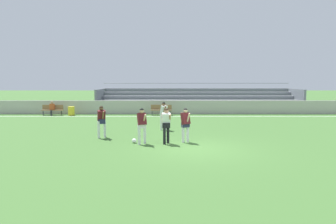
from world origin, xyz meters
TOP-DOWN VIEW (x-y plane):
  - ground_plane at (0.00, 0.00)m, footprint 160.00×160.00m
  - field_line_sideline at (0.00, 11.91)m, footprint 44.00×0.12m
  - sideline_wall at (0.00, 13.83)m, footprint 48.00×0.16m
  - bleacher_stand at (1.72, 16.59)m, footprint 19.40×4.23m
  - bench_centre_sideline at (-1.83, 12.77)m, footprint 1.80×0.40m
  - bench_far_left at (-11.18, 12.77)m, footprint 1.80×0.40m
  - trash_bin at (-9.54, 12.69)m, footprint 0.55×0.55m
  - spectator_seated at (-11.18, 12.66)m, footprint 0.36×0.42m
  - player_white_trailing_run at (-1.33, 1.05)m, footprint 0.45×0.61m
  - player_dark_dropping_back at (-2.46, 0.96)m, footprint 0.50×0.69m
  - player_dark_wide_right at (-0.41, 1.39)m, footprint 0.51×0.58m
  - player_white_overlapping at (-1.50, 5.04)m, footprint 0.49×0.65m
  - player_dark_wide_left at (-4.69, 2.52)m, footprint 0.49×0.71m
  - soccer_ball at (-2.86, 1.22)m, footprint 0.22×0.22m

SIDE VIEW (x-z plane):
  - ground_plane at x=0.00m, z-range 0.00..0.00m
  - field_line_sideline at x=0.00m, z-range 0.00..0.01m
  - soccer_ball at x=-2.86m, z-range 0.00..0.22m
  - trash_bin at x=-9.54m, z-range 0.00..0.76m
  - bench_centre_sideline at x=-1.83m, z-range 0.10..1.00m
  - bench_far_left at x=-11.18m, z-range 0.10..1.00m
  - sideline_wall at x=0.00m, z-range 0.00..1.21m
  - spectator_seated at x=-11.18m, z-range 0.10..1.31m
  - player_dark_wide_right at x=-0.41m, z-range 0.16..1.82m
  - player_dark_wide_left at x=-4.69m, z-range 0.16..1.83m
  - player_white_trailing_run at x=-1.33m, z-range 0.16..1.85m
  - player_dark_dropping_back at x=-2.46m, z-range 0.16..1.86m
  - player_white_overlapping at x=-1.50m, z-range 0.16..1.86m
  - bleacher_stand at x=1.72m, z-range -0.21..2.53m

